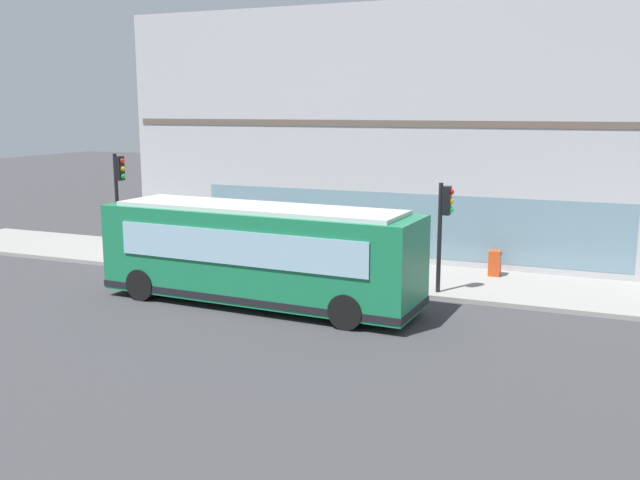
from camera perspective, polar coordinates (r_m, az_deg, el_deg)
ground at (r=20.82m, az=1.07°, el=-6.01°), size 120.00×120.00×0.00m
sidewalk_curb at (r=25.16m, az=5.05°, el=-2.93°), size 4.37×40.00×0.15m
building_corner at (r=30.06m, az=8.55°, el=8.48°), size 7.25×23.56×9.80m
city_bus_nearside at (r=21.54m, az=-5.02°, el=-1.21°), size 3.04×10.15×3.07m
traffic_light_near_corner at (r=22.46m, az=10.01°, el=1.87°), size 0.32×0.49×3.51m
traffic_light_down_block at (r=27.64m, az=-15.96°, el=4.14°), size 0.32×0.49×4.13m
fire_hydrant at (r=23.78m, az=2.79°, el=-2.62°), size 0.35×0.35×0.74m
pedestrian_by_light_pole at (r=27.48m, az=-13.02°, el=0.38°), size 0.32×0.32×1.80m
pedestrian_walking_along_curb at (r=27.92m, az=-2.45°, el=0.45°), size 0.32×0.32×1.54m
newspaper_vending_box at (r=25.50m, az=13.96°, el=-1.81°), size 0.44×0.43×0.90m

